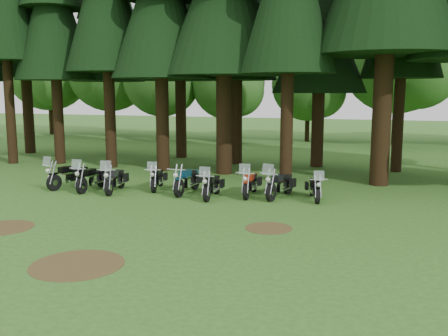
{
  "coord_description": "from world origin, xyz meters",
  "views": [
    {
      "loc": [
        7.85,
        -13.48,
        4.02
      ],
      "look_at": [
        1.57,
        5.0,
        1.0
      ],
      "focal_mm": 40.0,
      "sensor_mm": 36.0,
      "label": 1
    }
  ],
  "objects_px": {
    "motorcycle_5": "(212,186)",
    "motorcycle_8": "(315,189)",
    "motorcycle_3": "(157,179)",
    "motorcycle_6": "(250,184)",
    "motorcycle_4": "(187,181)",
    "motorcycle_7": "(280,185)",
    "motorcycle_2": "(115,180)",
    "motorcycle_0": "(69,176)",
    "motorcycle_1": "(92,179)"
  },
  "relations": [
    {
      "from": "motorcycle_3",
      "to": "motorcycle_8",
      "type": "relative_size",
      "value": 1.04
    },
    {
      "from": "motorcycle_2",
      "to": "motorcycle_6",
      "type": "distance_m",
      "value": 5.44
    },
    {
      "from": "motorcycle_2",
      "to": "motorcycle_4",
      "type": "height_order",
      "value": "motorcycle_2"
    },
    {
      "from": "motorcycle_7",
      "to": "motorcycle_8",
      "type": "distance_m",
      "value": 1.33
    },
    {
      "from": "motorcycle_0",
      "to": "motorcycle_7",
      "type": "height_order",
      "value": "motorcycle_0"
    },
    {
      "from": "motorcycle_2",
      "to": "motorcycle_8",
      "type": "xyz_separation_m",
      "value": [
        7.82,
        1.1,
        -0.06
      ]
    },
    {
      "from": "motorcycle_4",
      "to": "motorcycle_7",
      "type": "relative_size",
      "value": 1.02
    },
    {
      "from": "motorcycle_5",
      "to": "motorcycle_6",
      "type": "xyz_separation_m",
      "value": [
        1.27,
        0.84,
        0.02
      ]
    },
    {
      "from": "motorcycle_1",
      "to": "motorcycle_6",
      "type": "bearing_deg",
      "value": 6.92
    },
    {
      "from": "motorcycle_8",
      "to": "motorcycle_1",
      "type": "bearing_deg",
      "value": 170.46
    },
    {
      "from": "motorcycle_1",
      "to": "motorcycle_8",
      "type": "xyz_separation_m",
      "value": [
        8.9,
        1.09,
        -0.06
      ]
    },
    {
      "from": "motorcycle_6",
      "to": "motorcycle_7",
      "type": "bearing_deg",
      "value": -2.46
    },
    {
      "from": "motorcycle_3",
      "to": "motorcycle_5",
      "type": "relative_size",
      "value": 0.95
    },
    {
      "from": "motorcycle_1",
      "to": "motorcycle_4",
      "type": "distance_m",
      "value": 3.99
    },
    {
      "from": "motorcycle_0",
      "to": "motorcycle_6",
      "type": "distance_m",
      "value": 7.69
    },
    {
      "from": "motorcycle_2",
      "to": "motorcycle_6",
      "type": "relative_size",
      "value": 1.01
    },
    {
      "from": "motorcycle_2",
      "to": "motorcycle_4",
      "type": "xyz_separation_m",
      "value": [
        2.84,
        0.72,
        0.01
      ]
    },
    {
      "from": "motorcycle_3",
      "to": "motorcycle_4",
      "type": "distance_m",
      "value": 1.51
    },
    {
      "from": "motorcycle_1",
      "to": "motorcycle_6",
      "type": "distance_m",
      "value": 6.51
    },
    {
      "from": "motorcycle_5",
      "to": "motorcycle_7",
      "type": "height_order",
      "value": "motorcycle_7"
    },
    {
      "from": "motorcycle_2",
      "to": "motorcycle_8",
      "type": "relative_size",
      "value": 1.15
    },
    {
      "from": "motorcycle_7",
      "to": "motorcycle_3",
      "type": "bearing_deg",
      "value": -167.8
    },
    {
      "from": "motorcycle_3",
      "to": "motorcycle_7",
      "type": "distance_m",
      "value": 5.13
    },
    {
      "from": "motorcycle_3",
      "to": "motorcycle_5",
      "type": "xyz_separation_m",
      "value": [
        2.7,
        -0.83,
        0.02
      ]
    },
    {
      "from": "motorcycle_0",
      "to": "motorcycle_8",
      "type": "bearing_deg",
      "value": 18.85
    },
    {
      "from": "motorcycle_4",
      "to": "motorcycle_6",
      "type": "bearing_deg",
      "value": 7.42
    },
    {
      "from": "motorcycle_6",
      "to": "motorcycle_8",
      "type": "bearing_deg",
      "value": -3.11
    },
    {
      "from": "motorcycle_2",
      "to": "motorcycle_6",
      "type": "xyz_separation_m",
      "value": [
        5.34,
        1.05,
        -0.01
      ]
    },
    {
      "from": "motorcycle_2",
      "to": "motorcycle_5",
      "type": "bearing_deg",
      "value": -10.02
    },
    {
      "from": "motorcycle_0",
      "to": "motorcycle_2",
      "type": "distance_m",
      "value": 2.3
    },
    {
      "from": "motorcycle_7",
      "to": "motorcycle_1",
      "type": "bearing_deg",
      "value": -160.23
    },
    {
      "from": "motorcycle_3",
      "to": "motorcycle_7",
      "type": "relative_size",
      "value": 0.89
    },
    {
      "from": "motorcycle_3",
      "to": "motorcycle_8",
      "type": "bearing_deg",
      "value": -14.11
    },
    {
      "from": "motorcycle_1",
      "to": "motorcycle_6",
      "type": "height_order",
      "value": "motorcycle_1"
    },
    {
      "from": "motorcycle_0",
      "to": "motorcycle_1",
      "type": "bearing_deg",
      "value": 6.12
    },
    {
      "from": "motorcycle_5",
      "to": "motorcycle_8",
      "type": "xyz_separation_m",
      "value": [
        3.75,
        0.89,
        -0.03
      ]
    },
    {
      "from": "motorcycle_0",
      "to": "motorcycle_8",
      "type": "xyz_separation_m",
      "value": [
        10.11,
        0.93,
        -0.06
      ]
    },
    {
      "from": "motorcycle_5",
      "to": "motorcycle_4",
      "type": "bearing_deg",
      "value": 152.18
    },
    {
      "from": "motorcycle_8",
      "to": "motorcycle_6",
      "type": "bearing_deg",
      "value": 164.72
    },
    {
      "from": "motorcycle_3",
      "to": "motorcycle_6",
      "type": "relative_size",
      "value": 0.91
    },
    {
      "from": "motorcycle_5",
      "to": "motorcycle_8",
      "type": "height_order",
      "value": "motorcycle_5"
    },
    {
      "from": "motorcycle_1",
      "to": "motorcycle_8",
      "type": "height_order",
      "value": "motorcycle_1"
    },
    {
      "from": "motorcycle_8",
      "to": "motorcycle_3",
      "type": "bearing_deg",
      "value": 164.01
    },
    {
      "from": "motorcycle_1",
      "to": "motorcycle_5",
      "type": "xyz_separation_m",
      "value": [
        5.15,
        0.2,
        -0.02
      ]
    },
    {
      "from": "motorcycle_3",
      "to": "motorcycle_1",
      "type": "bearing_deg",
      "value": -171.83
    },
    {
      "from": "motorcycle_1",
      "to": "motorcycle_3",
      "type": "bearing_deg",
      "value": 20.57
    },
    {
      "from": "motorcycle_7",
      "to": "motorcycle_8",
      "type": "height_order",
      "value": "motorcycle_7"
    },
    {
      "from": "motorcycle_6",
      "to": "motorcycle_1",
      "type": "bearing_deg",
      "value": -175.19
    },
    {
      "from": "motorcycle_0",
      "to": "motorcycle_2",
      "type": "xyz_separation_m",
      "value": [
        2.3,
        -0.17,
        -0.01
      ]
    },
    {
      "from": "motorcycle_2",
      "to": "motorcycle_5",
      "type": "relative_size",
      "value": 1.05
    }
  ]
}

